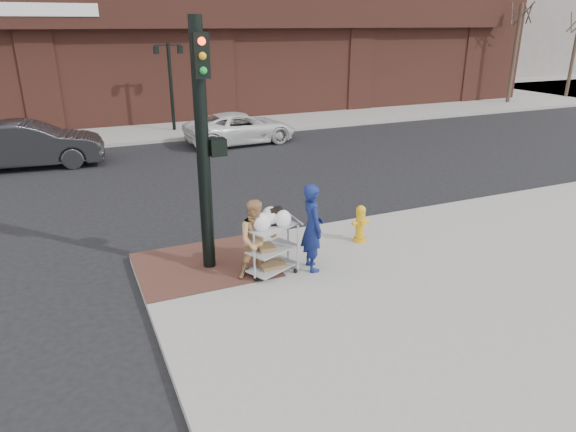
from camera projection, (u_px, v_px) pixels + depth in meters
name	position (u px, v px, depth m)	size (l,w,h in m)	color
ground	(245.00, 284.00, 10.49)	(220.00, 220.00, 0.00)	black
sidewalk_far	(260.00, 86.00, 42.58)	(65.00, 36.00, 0.15)	gray
brick_curb_ramp	(204.00, 264.00, 10.98)	(2.80, 2.40, 0.01)	#4A2C22
bare_tree_a	(522.00, 1.00, 31.47)	(1.80, 1.80, 7.20)	#382B21
lamp_post	(170.00, 77.00, 24.02)	(1.32, 0.22, 4.00)	black
traffic_signal_pole	(204.00, 142.00, 9.97)	(0.61, 0.51, 5.00)	black
woman_blue	(312.00, 227.00, 10.50)	(0.68, 0.45, 1.86)	navy
pedestrian_tan	(257.00, 240.00, 10.17)	(0.80, 0.62, 1.65)	#AC8051
sedan_dark	(29.00, 145.00, 18.69)	(1.79, 5.13, 1.69)	black
minivan_white	(241.00, 128.00, 22.54)	(2.25, 4.89, 1.36)	silver
utility_cart	(272.00, 244.00, 10.41)	(1.15, 0.92, 1.40)	#98999D
fire_hydrant	(360.00, 223.00, 12.01)	(0.42, 0.29, 0.89)	gold
newsbox_blue	(35.00, 133.00, 21.83)	(0.38, 0.34, 0.91)	#182F9D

